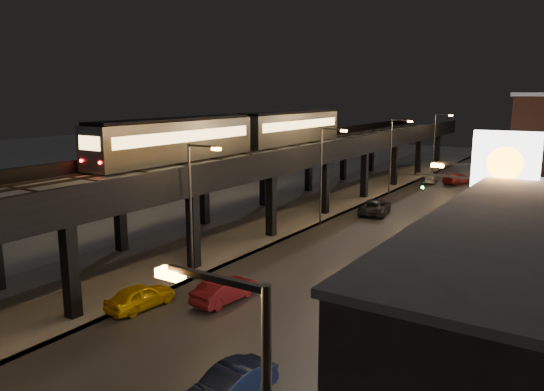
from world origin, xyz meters
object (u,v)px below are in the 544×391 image
Objects in this scene: car_far_white at (430,178)px; car_onc_white at (416,231)px; car_near_white at (225,290)px; subway_train at (242,132)px; car_mid_dark at (457,179)px; car_onc_red at (486,209)px; car_onc_silver at (229,387)px; sign_citgo at (502,202)px; car_mid_silver at (375,207)px; car_taxi at (141,297)px.

car_far_white is 0.97× the size of car_onc_white.
car_near_white is 1.05× the size of car_onc_white.
subway_train is 34.33m from car_mid_dark.
car_onc_red is (3.15, 12.42, 0.04)m from car_onc_white.
car_onc_white is at bearing -100.26° from car_near_white.
subway_train is 8.16× the size of car_onc_silver.
car_mid_silver is at bearing 119.25° from sign_citgo.
car_taxi reaches higher than car_onc_red.
car_mid_silver is 1.10× the size of car_mid_dark.
subway_train reaches higher than car_mid_dark.
car_onc_white is (3.83, -29.37, -0.11)m from car_mid_dark.
car_mid_dark is at bearing -87.25° from car_near_white.
car_onc_silver reaches higher than car_onc_red.
car_taxi is at bearing 74.84° from car_mid_silver.
car_mid_dark is 0.46× the size of sign_citgo.
car_onc_white is at bearing -105.13° from car_taxi.
sign_citgo is (13.87, -52.01, 7.56)m from car_mid_dark.
car_mid_silver is at bearing 36.65° from subway_train.
car_onc_red is (8.23, 32.11, -0.08)m from car_near_white.
car_far_white is (9.80, 29.60, -7.65)m from subway_train.
subway_train is at bearing 141.83° from sign_citgo.
car_onc_silver is at bearing 132.93° from car_near_white.
car_onc_red is (6.98, -16.95, -0.07)m from car_mid_dark.
subway_train is 34.34m from sign_citgo.
car_onc_silver is at bearing -96.69° from car_onc_red.
car_mid_silver reaches higher than car_taxi.
subway_train is 8.08× the size of car_near_white.
car_taxi is at bearing 78.67° from car_far_white.
car_onc_white is 1.10× the size of car_onc_red.
car_mid_silver is (2.22, 29.58, 0.05)m from car_taxi.
subway_train is 8.56× the size of car_taxi.
car_onc_silver is at bearing 113.98° from car_mid_dark.
car_near_white reaches higher than car_mid_dark.
subway_train is 32.11m from car_far_white.
car_near_white is 47.91m from car_far_white.
sign_citgo is at bearing -83.13° from car_onc_red.
car_mid_dark is 1.13× the size of car_onc_silver.
car_near_white is 26.23m from car_mid_silver.
car_taxi is 0.99× the size of car_onc_white.
sign_citgo is at bearing 108.39° from car_mid_silver.
car_near_white is 0.81× the size of car_mid_silver.
sign_citgo is at bearing 38.31° from car_onc_silver.
sign_citgo is at bearing -38.17° from subway_train.
car_onc_white is at bearing 116.14° from car_mid_dark.
car_far_white is at bearing 115.19° from car_onc_white.
car_taxi is at bearing -112.45° from car_onc_red.
car_taxi is 0.94× the size of car_near_white.
subway_train reaches higher than car_mid_silver.
car_onc_red is at bearing 94.82° from car_onc_silver.
sign_citgo reaches higher than subway_train.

